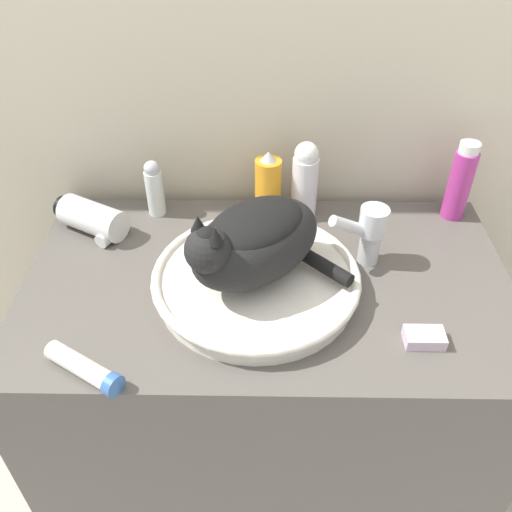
{
  "coord_description": "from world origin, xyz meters",
  "views": [
    {
      "loc": [
        -0.01,
        -0.54,
        1.61
      ],
      "look_at": [
        -0.02,
        0.24,
        0.96
      ],
      "focal_mm": 38.0,
      "sensor_mm": 36.0,
      "label": 1
    }
  ],
  "objects_px": {
    "spray_bottle_trigger": "(268,186)",
    "soap_bar": "(424,338)",
    "cream_tube": "(84,368)",
    "cat": "(254,240)",
    "hair_dryer": "(93,219)",
    "shampoo_bottle_tall": "(460,182)",
    "lotion_bottle_white": "(305,180)",
    "deodorant_stick": "(154,188)",
    "faucet": "(369,231)"
  },
  "relations": [
    {
      "from": "deodorant_stick",
      "to": "soap_bar",
      "type": "xyz_separation_m",
      "value": [
        0.54,
        -0.4,
        -0.06
      ]
    },
    {
      "from": "cream_tube",
      "to": "hair_dryer",
      "type": "height_order",
      "value": "hair_dryer"
    },
    {
      "from": "cat",
      "to": "faucet",
      "type": "relative_size",
      "value": 2.49
    },
    {
      "from": "cat",
      "to": "soap_bar",
      "type": "relative_size",
      "value": 4.87
    },
    {
      "from": "spray_bottle_trigger",
      "to": "lotion_bottle_white",
      "type": "xyz_separation_m",
      "value": [
        0.08,
        0.0,
        0.02
      ]
    },
    {
      "from": "spray_bottle_trigger",
      "to": "deodorant_stick",
      "type": "distance_m",
      "value": 0.26
    },
    {
      "from": "cream_tube",
      "to": "hair_dryer",
      "type": "xyz_separation_m",
      "value": [
        -0.08,
        0.41,
        0.02
      ]
    },
    {
      "from": "faucet",
      "to": "spray_bottle_trigger",
      "type": "distance_m",
      "value": 0.27
    },
    {
      "from": "deodorant_stick",
      "to": "cream_tube",
      "type": "xyz_separation_m",
      "value": [
        -0.05,
        -0.48,
        -0.05
      ]
    },
    {
      "from": "deodorant_stick",
      "to": "shampoo_bottle_tall",
      "type": "height_order",
      "value": "shampoo_bottle_tall"
    },
    {
      "from": "hair_dryer",
      "to": "spray_bottle_trigger",
      "type": "bearing_deg",
      "value": -140.69
    },
    {
      "from": "faucet",
      "to": "deodorant_stick",
      "type": "distance_m",
      "value": 0.5
    },
    {
      "from": "deodorant_stick",
      "to": "shampoo_bottle_tall",
      "type": "distance_m",
      "value": 0.7
    },
    {
      "from": "cat",
      "to": "hair_dryer",
      "type": "relative_size",
      "value": 1.9
    },
    {
      "from": "lotion_bottle_white",
      "to": "cream_tube",
      "type": "bearing_deg",
      "value": -129.14
    },
    {
      "from": "spray_bottle_trigger",
      "to": "cream_tube",
      "type": "xyz_separation_m",
      "value": [
        -0.31,
        -0.48,
        -0.06
      ]
    },
    {
      "from": "deodorant_stick",
      "to": "hair_dryer",
      "type": "distance_m",
      "value": 0.15
    },
    {
      "from": "faucet",
      "to": "shampoo_bottle_tall",
      "type": "xyz_separation_m",
      "value": [
        0.23,
        0.17,
        0.01
      ]
    },
    {
      "from": "hair_dryer",
      "to": "lotion_bottle_white",
      "type": "bearing_deg",
      "value": -142.58
    },
    {
      "from": "cat",
      "to": "faucet",
      "type": "distance_m",
      "value": 0.26
    },
    {
      "from": "cat",
      "to": "lotion_bottle_white",
      "type": "distance_m",
      "value": 0.3
    },
    {
      "from": "spray_bottle_trigger",
      "to": "hair_dryer",
      "type": "height_order",
      "value": "spray_bottle_trigger"
    },
    {
      "from": "faucet",
      "to": "spray_bottle_trigger",
      "type": "bearing_deg",
      "value": -62.22
    },
    {
      "from": "faucet",
      "to": "deodorant_stick",
      "type": "height_order",
      "value": "same"
    },
    {
      "from": "cream_tube",
      "to": "hair_dryer",
      "type": "distance_m",
      "value": 0.42
    },
    {
      "from": "spray_bottle_trigger",
      "to": "hair_dryer",
      "type": "xyz_separation_m",
      "value": [
        -0.39,
        -0.08,
        -0.04
      ]
    },
    {
      "from": "spray_bottle_trigger",
      "to": "cream_tube",
      "type": "bearing_deg",
      "value": -122.62
    },
    {
      "from": "spray_bottle_trigger",
      "to": "shampoo_bottle_tall",
      "type": "bearing_deg",
      "value": 0.0
    },
    {
      "from": "cream_tube",
      "to": "cat",
      "type": "bearing_deg",
      "value": 36.86
    },
    {
      "from": "cream_tube",
      "to": "faucet",
      "type": "bearing_deg",
      "value": 30.96
    },
    {
      "from": "deodorant_stick",
      "to": "shampoo_bottle_tall",
      "type": "bearing_deg",
      "value": 0.0
    },
    {
      "from": "lotion_bottle_white",
      "to": "hair_dryer",
      "type": "xyz_separation_m",
      "value": [
        -0.48,
        -0.08,
        -0.06
      ]
    },
    {
      "from": "spray_bottle_trigger",
      "to": "soap_bar",
      "type": "distance_m",
      "value": 0.5
    },
    {
      "from": "faucet",
      "to": "cream_tube",
      "type": "xyz_separation_m",
      "value": [
        -0.52,
        -0.31,
        -0.06
      ]
    },
    {
      "from": "faucet",
      "to": "soap_bar",
      "type": "bearing_deg",
      "value": 86.38
    },
    {
      "from": "spray_bottle_trigger",
      "to": "cream_tube",
      "type": "distance_m",
      "value": 0.58
    },
    {
      "from": "cat",
      "to": "cream_tube",
      "type": "relative_size",
      "value": 2.31
    },
    {
      "from": "shampoo_bottle_tall",
      "to": "hair_dryer",
      "type": "relative_size",
      "value": 1.04
    },
    {
      "from": "cream_tube",
      "to": "soap_bar",
      "type": "distance_m",
      "value": 0.6
    },
    {
      "from": "shampoo_bottle_tall",
      "to": "cat",
      "type": "bearing_deg",
      "value": -149.63
    },
    {
      "from": "shampoo_bottle_tall",
      "to": "deodorant_stick",
      "type": "bearing_deg",
      "value": 180.0
    },
    {
      "from": "spray_bottle_trigger",
      "to": "deodorant_stick",
      "type": "bearing_deg",
      "value": 180.0
    },
    {
      "from": "lotion_bottle_white",
      "to": "shampoo_bottle_tall",
      "type": "distance_m",
      "value": 0.35
    },
    {
      "from": "soap_bar",
      "to": "deodorant_stick",
      "type": "bearing_deg",
      "value": 143.55
    },
    {
      "from": "cat",
      "to": "lotion_bottle_white",
      "type": "height_order",
      "value": "cat"
    },
    {
      "from": "deodorant_stick",
      "to": "cream_tube",
      "type": "relative_size",
      "value": 0.92
    },
    {
      "from": "faucet",
      "to": "lotion_bottle_white",
      "type": "xyz_separation_m",
      "value": [
        -0.12,
        0.17,
        0.01
      ]
    },
    {
      "from": "hair_dryer",
      "to": "cat",
      "type": "bearing_deg",
      "value": -179.92
    },
    {
      "from": "soap_bar",
      "to": "faucet",
      "type": "bearing_deg",
      "value": 108.33
    },
    {
      "from": "cat",
      "to": "spray_bottle_trigger",
      "type": "relative_size",
      "value": 2.1
    }
  ]
}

